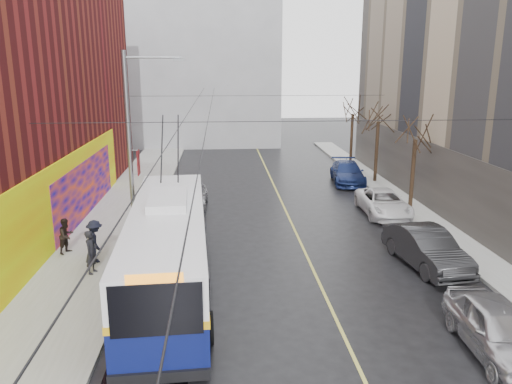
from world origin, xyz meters
TOP-DOWN VIEW (x-y plane):
  - ground at (0.00, 0.00)m, footprint 140.00×140.00m
  - sidewalk_left at (-8.00, 12.00)m, footprint 4.00×60.00m
  - sidewalk_right at (9.00, 12.00)m, footprint 2.00×60.00m
  - lane_line at (1.50, 14.00)m, footprint 0.12×50.00m
  - building_far at (-6.00, 44.99)m, footprint 20.50×12.10m
  - streetlight_pole at (-6.14, 10.00)m, footprint 2.65×0.60m
  - catenary_wires at (-2.54, 14.77)m, footprint 18.00×60.00m
  - tree_near at (9.00, 16.00)m, footprint 3.20×3.20m
  - tree_mid at (9.00, 23.00)m, footprint 3.20×3.20m
  - tree_far at (9.00, 30.00)m, footprint 3.20×3.20m
  - puddle at (-4.49, 0.67)m, footprint 2.36×3.39m
  - pigeons_flying at (-2.48, 10.16)m, footprint 1.46×1.11m
  - trolleybus at (-4.36, 5.97)m, footprint 3.49×12.92m
  - parked_car_a at (5.80, 0.73)m, footprint 2.07×4.72m
  - parked_car_b at (6.36, 7.36)m, footprint 2.38×5.21m
  - parked_car_c at (7.00, 15.01)m, footprint 2.46×5.13m
  - parked_car_d at (6.95, 23.07)m, footprint 2.71×5.49m
  - following_car at (-4.02, 17.45)m, footprint 1.77×4.21m
  - pedestrian_a at (-7.60, 7.32)m, footprint 0.57×0.74m
  - pedestrian_b at (-9.28, 9.71)m, footprint 0.91×0.98m
  - pedestrian_c at (-7.74, 8.55)m, footprint 1.13×1.37m

SIDE VIEW (x-z plane):
  - ground at x=0.00m, z-range 0.00..0.00m
  - lane_line at x=1.50m, z-range 0.00..0.01m
  - puddle at x=-4.49m, z-range 0.00..0.01m
  - sidewalk_left at x=-8.00m, z-range 0.00..0.15m
  - sidewalk_right at x=9.00m, z-range 0.00..0.15m
  - parked_car_c at x=7.00m, z-range 0.00..1.41m
  - following_car at x=-4.02m, z-range 0.00..1.42m
  - parked_car_d at x=6.95m, z-range 0.00..1.54m
  - parked_car_a at x=5.80m, z-range 0.00..1.58m
  - parked_car_b at x=6.36m, z-range 0.00..1.66m
  - pedestrian_b at x=-9.28m, z-range 0.15..1.77m
  - pedestrian_a at x=-7.60m, z-range 0.15..1.95m
  - pedestrian_c at x=-7.74m, z-range 0.15..2.00m
  - trolleybus at x=-4.36m, z-range -1.35..4.72m
  - streetlight_pole at x=-6.14m, z-range 0.35..9.35m
  - tree_near at x=9.00m, z-range 1.78..8.18m
  - tree_far at x=9.00m, z-range 1.86..8.43m
  - tree_mid at x=9.00m, z-range 1.91..8.59m
  - catenary_wires at x=-2.54m, z-range 6.13..6.36m
  - pigeons_flying at x=-2.48m, z-range 6.23..7.68m
  - building_far at x=-6.00m, z-range 0.02..18.02m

